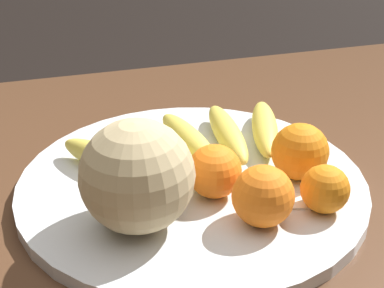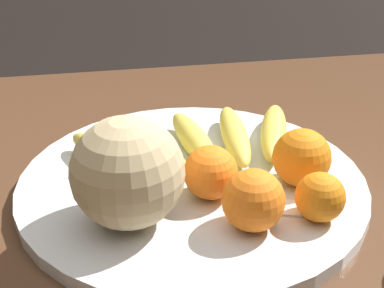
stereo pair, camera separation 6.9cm
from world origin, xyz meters
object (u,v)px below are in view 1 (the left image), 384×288
at_px(orange_back_left, 325,189).
at_px(produce_tag, 280,202).
at_px(orange_front_left, 300,152).
at_px(orange_mid_center, 266,196).
at_px(kitchen_table, 229,252).
at_px(orange_front_right, 214,171).
at_px(melon, 137,176).
at_px(banana_bunch, 191,142).
at_px(fruit_bowl, 192,182).

relative_size(orange_back_left, produce_tag, 0.59).
xyz_separation_m(orange_front_left, orange_mid_center, (-0.08, -0.08, -0.00)).
xyz_separation_m(kitchen_table, orange_back_left, (0.08, -0.09, 0.15)).
bearing_deg(orange_front_right, orange_back_left, -31.56).
distance_m(kitchen_table, orange_mid_center, 0.18).
distance_m(melon, orange_mid_center, 0.15).
relative_size(orange_front_right, orange_mid_center, 0.94).
bearing_deg(melon, produce_tag, -2.64).
distance_m(melon, banana_bunch, 0.18).
distance_m(kitchen_table, orange_front_right, 0.16).
relative_size(melon, orange_back_left, 2.21).
bearing_deg(produce_tag, melon, -166.92).
bearing_deg(orange_front_right, orange_mid_center, -63.08).
height_order(fruit_bowl, orange_mid_center, orange_mid_center).
height_order(fruit_bowl, banana_bunch, banana_bunch).
xyz_separation_m(fruit_bowl, produce_tag, (0.09, -0.09, 0.01)).
height_order(kitchen_table, orange_front_left, orange_front_left).
bearing_deg(melon, orange_mid_center, -15.24).
relative_size(melon, banana_bunch, 0.37).
distance_m(orange_back_left, produce_tag, 0.06).
bearing_deg(kitchen_table, orange_back_left, -49.35).
distance_m(orange_front_left, produce_tag, 0.08).
bearing_deg(orange_front_left, orange_mid_center, -136.48).
relative_size(banana_bunch, orange_front_right, 5.20).
relative_size(fruit_bowl, orange_mid_center, 6.38).
height_order(orange_back_left, produce_tag, orange_back_left).
xyz_separation_m(kitchen_table, orange_front_left, (0.09, -0.02, 0.16)).
height_order(melon, orange_back_left, melon).
height_order(melon, orange_front_right, melon).
relative_size(orange_mid_center, produce_tag, 0.73).
bearing_deg(banana_bunch, orange_mid_center, -177.28).
bearing_deg(kitchen_table, produce_tag, -60.13).
xyz_separation_m(banana_bunch, orange_mid_center, (0.03, -0.18, 0.02)).
xyz_separation_m(kitchen_table, produce_tag, (0.04, -0.07, 0.12)).
relative_size(kitchen_table, orange_front_right, 19.48).
bearing_deg(kitchen_table, fruit_bowl, 152.98).
distance_m(banana_bunch, orange_mid_center, 0.18).
xyz_separation_m(orange_back_left, produce_tag, (-0.04, 0.03, -0.03)).
bearing_deg(melon, banana_bunch, 53.49).
bearing_deg(orange_mid_center, orange_front_right, 116.92).
xyz_separation_m(fruit_bowl, melon, (-0.09, -0.08, 0.07)).
bearing_deg(orange_back_left, orange_mid_center, -178.79).
relative_size(fruit_bowl, orange_back_left, 7.85).
xyz_separation_m(orange_mid_center, produce_tag, (0.03, 0.03, -0.03)).
xyz_separation_m(orange_front_left, produce_tag, (-0.05, -0.05, -0.04)).
bearing_deg(orange_back_left, orange_front_left, 84.99).
bearing_deg(orange_back_left, banana_bunch, 121.98).
distance_m(fruit_bowl, orange_front_left, 0.15).
bearing_deg(produce_tag, orange_front_left, 60.97).
bearing_deg(produce_tag, banana_bunch, 130.22).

